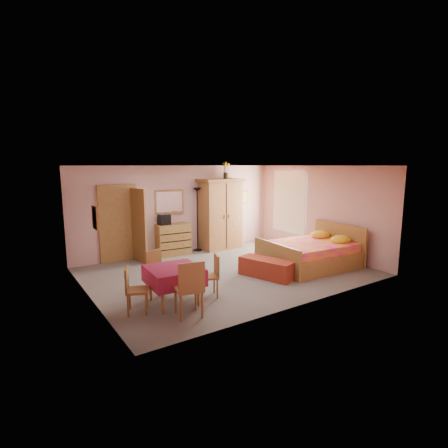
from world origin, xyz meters
TOP-DOWN VIEW (x-y plane):
  - floor at (0.00, 0.00)m, footprint 6.50×6.50m
  - ceiling at (0.00, 0.00)m, footprint 6.50×6.50m
  - wall_back at (0.00, 2.50)m, footprint 6.50×0.10m
  - wall_front at (0.00, -2.50)m, footprint 6.50×0.10m
  - wall_left at (-3.25, 0.00)m, footprint 0.10×5.00m
  - wall_right at (3.25, 0.00)m, footprint 0.10×5.00m
  - doorway at (-1.90, 2.47)m, footprint 1.06×0.12m
  - window at (3.21, 1.20)m, footprint 0.08×1.40m
  - picture_left at (-3.22, -0.60)m, footprint 0.04×0.32m
  - picture_back at (2.35, 2.47)m, footprint 0.30×0.04m
  - chest_of_drawers at (-0.38, 2.27)m, footprint 1.00×0.55m
  - wall_mirror at (-0.38, 2.48)m, footprint 0.90×0.12m
  - stereo at (-0.62, 2.32)m, footprint 0.33×0.25m
  - floor_lamp at (0.47, 2.31)m, footprint 0.28×0.28m
  - wardrobe at (1.22, 2.16)m, footprint 1.43×0.78m
  - sunflower_vase at (1.46, 2.24)m, footprint 0.22×0.22m
  - bed at (2.03, -0.79)m, footprint 2.39×1.94m
  - bench at (0.53, -0.85)m, footprint 0.85×1.39m
  - dining_table at (-1.97, -1.09)m, footprint 1.03×1.03m
  - chair_south at (-2.00, -1.74)m, footprint 0.55×0.55m
  - chair_north at (-1.97, -0.43)m, footprint 0.51×0.51m
  - chair_west at (-2.70, -1.11)m, footprint 0.50×0.50m
  - chair_east at (-1.25, -1.14)m, footprint 0.50×0.50m

SIDE VIEW (x-z plane):
  - floor at x=0.00m, z-range 0.00..0.00m
  - bench at x=0.53m, z-range 0.00..0.44m
  - dining_table at x=-1.97m, z-range 0.00..0.71m
  - chair_west at x=-2.70m, z-range 0.00..0.84m
  - chair_east at x=-1.25m, z-range 0.00..0.85m
  - chair_north at x=-1.97m, z-range 0.00..0.88m
  - chest_of_drawers at x=-0.38m, z-range 0.00..0.92m
  - chair_south at x=-2.00m, z-range 0.00..1.02m
  - bed at x=2.03m, z-range 0.00..1.04m
  - floor_lamp at x=0.47m, z-range 0.00..1.94m
  - doorway at x=-1.90m, z-range -0.05..2.10m
  - stereo at x=-0.62m, z-range 0.92..1.22m
  - wardrobe at x=1.22m, z-range 0.00..2.19m
  - wall_back at x=0.00m, z-range 0.00..2.60m
  - wall_front at x=0.00m, z-range 0.00..2.60m
  - wall_left at x=-3.25m, z-range 0.00..2.60m
  - wall_right at x=3.25m, z-range 0.00..2.60m
  - window at x=3.21m, z-range 0.48..2.42m
  - picture_back at x=2.35m, z-range 1.35..1.75m
  - wall_mirror at x=-0.38m, z-range 1.19..1.91m
  - picture_left at x=-3.22m, z-range 1.49..1.91m
  - sunflower_vase at x=1.46m, z-range 2.19..2.72m
  - ceiling at x=0.00m, z-range 2.60..2.60m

